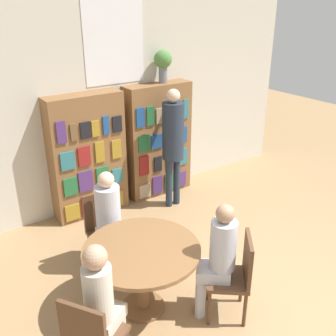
# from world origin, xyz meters

# --- Properties ---
(ground_plane) EXTENTS (16.00, 16.00, 0.00)m
(ground_plane) POSITION_xyz_m (0.00, 0.00, 0.00)
(ground_plane) COLOR #9E7A51
(wall_back) EXTENTS (6.40, 0.07, 3.00)m
(wall_back) POSITION_xyz_m (0.00, 3.27, 1.51)
(wall_back) COLOR beige
(wall_back) RESTS_ON ground_plane
(bookshelf_left) EXTENTS (1.06, 0.34, 1.76)m
(bookshelf_left) POSITION_xyz_m (-0.59, 3.08, 0.87)
(bookshelf_left) COLOR brown
(bookshelf_left) RESTS_ON ground_plane
(bookshelf_right) EXTENTS (1.06, 0.34, 1.76)m
(bookshelf_right) POSITION_xyz_m (0.59, 3.08, 0.88)
(bookshelf_right) COLOR brown
(bookshelf_right) RESTS_ON ground_plane
(flower_vase) EXTENTS (0.26, 0.26, 0.47)m
(flower_vase) POSITION_xyz_m (0.69, 3.08, 2.06)
(flower_vase) COLOR slate
(flower_vase) RESTS_ON bookshelf_right
(reading_table) EXTENTS (1.14, 1.14, 0.73)m
(reading_table) POSITION_xyz_m (-1.00, 0.96, 0.60)
(reading_table) COLOR brown
(reading_table) RESTS_ON ground_plane
(chair_left_side) EXTENTS (0.42, 0.42, 0.89)m
(chair_left_side) POSITION_xyz_m (-0.96, 1.87, 0.49)
(chair_left_side) COLOR brown
(chair_left_side) RESTS_ON ground_plane
(chair_far_side) EXTENTS (0.56, 0.56, 0.89)m
(chair_far_side) POSITION_xyz_m (-0.30, 0.39, 0.49)
(chair_far_side) COLOR brown
(chair_far_side) RESTS_ON ground_plane
(seated_reader_left) EXTENTS (0.29, 0.39, 1.23)m
(seated_reader_left) POSITION_xyz_m (-0.97, 1.69, 0.70)
(seated_reader_left) COLOR #B2B7C6
(seated_reader_left) RESTS_ON ground_plane
(seated_reader_right) EXTENTS (0.41, 0.39, 1.23)m
(seated_reader_right) POSITION_xyz_m (-0.44, 0.51, 0.69)
(seated_reader_right) COLOR #B2B7C6
(seated_reader_right) RESTS_ON ground_plane
(seated_reader_back) EXTENTS (0.40, 0.37, 1.25)m
(seated_reader_back) POSITION_xyz_m (-1.61, 0.57, 0.70)
(seated_reader_back) COLOR beige
(seated_reader_back) RESTS_ON ground_plane
(librarian_standing) EXTENTS (0.31, 0.58, 1.78)m
(librarian_standing) POSITION_xyz_m (0.51, 2.58, 1.10)
(librarian_standing) COLOR #232D3D
(librarian_standing) RESTS_ON ground_plane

